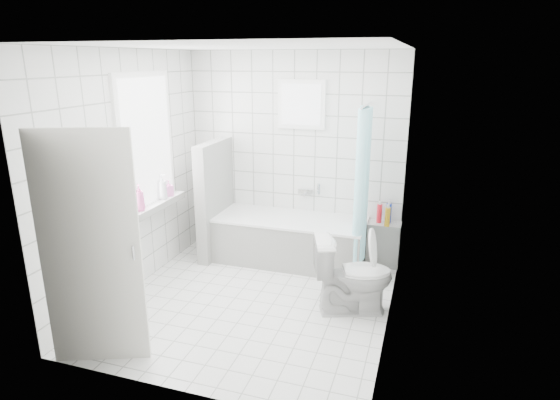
% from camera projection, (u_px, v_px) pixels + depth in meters
% --- Properties ---
extents(ground, '(3.00, 3.00, 0.00)m').
position_uv_depth(ground, '(254.00, 301.00, 5.01)').
color(ground, white).
rests_on(ground, ground).
extents(ceiling, '(3.00, 3.00, 0.00)m').
position_uv_depth(ceiling, '(249.00, 46.00, 4.26)').
color(ceiling, white).
rests_on(ceiling, ground).
extents(wall_back, '(2.80, 0.02, 2.60)m').
position_uv_depth(wall_back, '(294.00, 155.00, 6.00)').
color(wall_back, white).
rests_on(wall_back, ground).
extents(wall_front, '(2.80, 0.02, 2.60)m').
position_uv_depth(wall_front, '(174.00, 236.00, 3.27)').
color(wall_front, white).
rests_on(wall_front, ground).
extents(wall_left, '(0.02, 3.00, 2.60)m').
position_uv_depth(wall_left, '(131.00, 174.00, 5.05)').
color(wall_left, white).
rests_on(wall_left, ground).
extents(wall_right, '(0.02, 3.00, 2.60)m').
position_uv_depth(wall_right, '(396.00, 196.00, 4.22)').
color(wall_right, white).
rests_on(wall_right, ground).
extents(window_left, '(0.01, 0.90, 1.40)m').
position_uv_depth(window_left, '(148.00, 142.00, 5.22)').
color(window_left, white).
rests_on(window_left, wall_left).
extents(window_back, '(0.50, 0.01, 0.50)m').
position_uv_depth(window_back, '(301.00, 105.00, 5.74)').
color(window_back, white).
rests_on(window_back, wall_back).
extents(window_sill, '(0.18, 1.02, 0.08)m').
position_uv_depth(window_sill, '(156.00, 205.00, 5.42)').
color(window_sill, white).
rests_on(window_sill, wall_left).
extents(door, '(0.76, 0.33, 2.00)m').
position_uv_depth(door, '(91.00, 252.00, 3.77)').
color(door, silver).
rests_on(door, ground).
extents(bathtub, '(1.88, 0.77, 0.58)m').
position_uv_depth(bathtub, '(290.00, 240.00, 5.93)').
color(bathtub, white).
rests_on(bathtub, ground).
extents(partition_wall, '(0.15, 0.85, 1.50)m').
position_uv_depth(partition_wall, '(215.00, 199.00, 6.05)').
color(partition_wall, white).
rests_on(partition_wall, ground).
extents(tiled_ledge, '(0.40, 0.24, 0.55)m').
position_uv_depth(tiled_ledge, '(383.00, 244.00, 5.83)').
color(tiled_ledge, white).
rests_on(tiled_ledge, ground).
extents(toilet, '(0.88, 0.68, 0.80)m').
position_uv_depth(toilet, '(353.00, 275.00, 4.71)').
color(toilet, white).
rests_on(toilet, ground).
extents(curtain_rod, '(0.02, 0.80, 0.02)m').
position_uv_depth(curtain_rod, '(367.00, 105.00, 5.16)').
color(curtain_rod, silver).
rests_on(curtain_rod, wall_back).
extents(shower_curtain, '(0.14, 0.48, 1.78)m').
position_uv_depth(shower_curtain, '(361.00, 187.00, 5.30)').
color(shower_curtain, '#55E8FA').
rests_on(shower_curtain, curtain_rod).
extents(tub_faucet, '(0.18, 0.06, 0.06)m').
position_uv_depth(tub_faucet, '(305.00, 191.00, 6.05)').
color(tub_faucet, silver).
rests_on(tub_faucet, wall_back).
extents(sill_bottles, '(0.16, 0.75, 0.30)m').
position_uv_depth(sill_bottles, '(154.00, 191.00, 5.34)').
color(sill_bottles, silver).
rests_on(sill_bottles, window_sill).
extents(ledge_bottles, '(0.17, 0.19, 0.24)m').
position_uv_depth(ledge_bottles, '(385.00, 215.00, 5.70)').
color(ledge_bottles, red).
rests_on(ledge_bottles, tiled_ledge).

